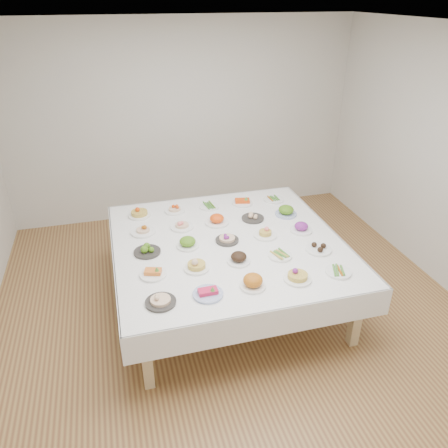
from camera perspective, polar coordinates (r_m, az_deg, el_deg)
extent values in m
plane|color=#9D7941|center=(4.85, 0.90, -10.88)|extent=(5.00, 5.00, 0.00)
cube|color=white|center=(3.78, 1.24, 24.25)|extent=(5.00, 5.00, 0.02)
cube|color=beige|center=(6.43, -5.36, 13.10)|extent=(5.00, 0.02, 2.80)
cube|color=beige|center=(2.27, 20.34, -21.23)|extent=(5.00, 0.02, 2.80)
cube|color=white|center=(4.57, 0.50, -2.63)|extent=(2.34, 2.34, 0.06)
cube|color=white|center=(5.62, -2.74, 2.30)|extent=(2.36, 0.02, 0.28)
cube|color=white|center=(3.73, 5.49, -12.98)|extent=(2.36, 0.02, 0.28)
cube|color=white|center=(5.03, 13.43, -1.83)|extent=(0.02, 2.36, 0.28)
cube|color=white|center=(4.50, -14.06, -5.76)|extent=(0.02, 2.36, 0.28)
cube|color=#D9BE8B|center=(3.89, -10.10, -16.63)|extent=(0.09, 0.09, 0.69)
cube|color=#D9BE8B|center=(4.40, 16.89, -11.36)|extent=(0.09, 0.09, 0.69)
cube|color=#D9BE8B|center=(5.48, -12.38, -2.23)|extent=(0.09, 0.09, 0.69)
cube|color=#D9BE8B|center=(5.85, 7.19, 0.33)|extent=(0.09, 0.09, 0.69)
cylinder|color=#2D2B28|center=(3.74, -8.27, -10.12)|extent=(0.26, 0.26, 0.02)
cylinder|color=#4C66B2|center=(3.79, -2.10, -9.17)|extent=(0.26, 0.26, 0.02)
cylinder|color=white|center=(3.89, 3.77, -8.13)|extent=(0.23, 0.23, 0.02)
cylinder|color=white|center=(4.03, 9.56, -7.11)|extent=(0.25, 0.25, 0.02)
cylinder|color=white|center=(4.19, 14.69, -6.12)|extent=(0.24, 0.24, 0.02)
cylinder|color=white|center=(4.08, -9.23, -6.55)|extent=(0.24, 0.24, 0.02)
cylinder|color=white|center=(4.12, -3.59, -5.80)|extent=(0.24, 0.24, 0.02)
cylinder|color=white|center=(4.21, 1.92, -4.90)|extent=(0.22, 0.22, 0.02)
cylinder|color=white|center=(4.33, 7.33, -4.17)|extent=(0.23, 0.23, 0.02)
cylinder|color=white|center=(4.50, 12.23, -3.30)|extent=(0.26, 0.26, 0.02)
cylinder|color=#2D2B28|center=(4.42, -9.99, -3.65)|extent=(0.26, 0.26, 0.02)
cylinder|color=white|center=(4.47, -4.75, -2.88)|extent=(0.23, 0.23, 0.02)
cylinder|color=#2D2B28|center=(4.55, 0.41, -2.17)|extent=(0.24, 0.24, 0.02)
cylinder|color=white|center=(4.66, 5.39, -1.52)|extent=(0.24, 0.24, 0.02)
cylinder|color=white|center=(4.81, 10.01, -0.83)|extent=(0.24, 0.24, 0.02)
cylinder|color=white|center=(4.78, -10.50, -1.07)|extent=(0.26, 0.26, 0.02)
cylinder|color=white|center=(4.83, -5.51, -0.42)|extent=(0.25, 0.25, 0.02)
cylinder|color=white|center=(4.90, -0.93, 0.16)|extent=(0.26, 0.26, 0.02)
cylinder|color=#2D2B28|center=(5.00, 3.78, 0.71)|extent=(0.25, 0.25, 0.02)
cylinder|color=#4C66B2|center=(5.13, 8.08, 1.26)|extent=(0.25, 0.25, 0.02)
cylinder|color=white|center=(5.15, -10.97, 1.09)|extent=(0.25, 0.25, 0.02)
cylinder|color=white|center=(5.19, -6.46, 1.69)|extent=(0.23, 0.23, 0.02)
cylinder|color=white|center=(5.26, -1.94, 2.23)|extent=(0.22, 0.22, 0.02)
cylinder|color=white|center=(5.36, 2.40, 2.73)|extent=(0.25, 0.25, 0.02)
cylinder|color=white|center=(5.48, 6.50, 3.16)|extent=(0.25, 0.25, 0.02)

